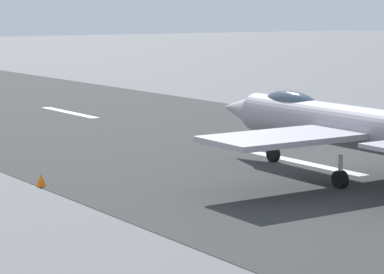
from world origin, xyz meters
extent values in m
plane|color=slate|center=(0.00, 0.00, 0.00)|extent=(400.00, 400.00, 0.00)
cube|color=#343534|center=(0.00, 0.00, 0.01)|extent=(240.00, 26.00, 0.02)
cube|color=white|center=(-0.10, 0.00, 0.02)|extent=(8.00, 0.70, 0.00)
cube|color=white|center=(25.09, 0.00, 0.02)|extent=(8.00, 0.70, 0.00)
cylinder|color=#A6A1A9|center=(-3.63, 1.12, 2.34)|extent=(12.26, 2.26, 1.88)
cone|color=#A6A1A9|center=(3.88, 0.89, 2.34)|extent=(2.87, 1.68, 1.59)
ellipsoid|color=#3F5160|center=(-0.18, 1.01, 3.04)|extent=(3.63, 1.21, 1.10)
cube|color=#A6A1A9|center=(-4.50, 5.27, 2.24)|extent=(3.60, 6.47, 0.24)
cylinder|color=silver|center=(1.07, 0.97, 0.70)|extent=(0.18, 0.18, 1.40)
cylinder|color=black|center=(1.07, 0.97, 0.38)|extent=(0.77, 0.32, 0.76)
cylinder|color=silver|center=(-5.37, 2.78, 0.70)|extent=(0.18, 0.18, 1.40)
cylinder|color=black|center=(-5.37, 2.78, 0.38)|extent=(0.77, 0.32, 0.76)
cube|color=#1E2338|center=(7.66, -10.09, 0.42)|extent=(0.24, 0.36, 0.83)
cube|color=orange|center=(7.66, -10.09, 1.03)|extent=(0.50, 0.38, 0.57)
sphere|color=tan|center=(7.66, -10.09, 1.47)|extent=(0.22, 0.22, 0.22)
cylinder|color=orange|center=(7.36, -10.16, 1.00)|extent=(0.10, 0.10, 0.53)
cylinder|color=orange|center=(7.95, -10.01, 1.00)|extent=(0.10, 0.10, 0.53)
cone|color=orange|center=(2.12, 12.84, 0.28)|extent=(0.44, 0.44, 0.55)
camera|label=1|loc=(-30.48, 27.74, 7.35)|focal=79.83mm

